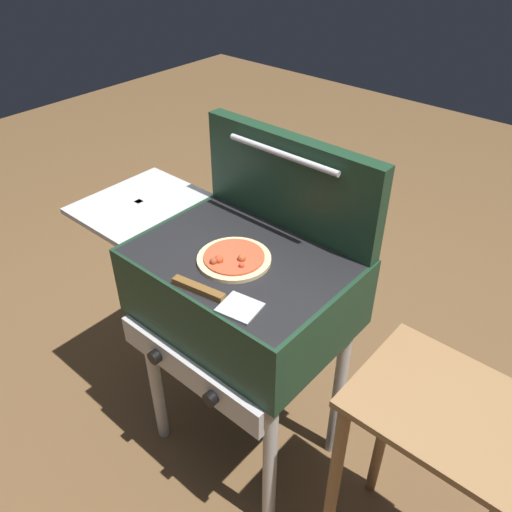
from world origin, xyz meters
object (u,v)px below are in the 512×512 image
Objects in this scene: pizza_pepperoni at (234,259)px; prep_table at (430,458)px; grill at (239,292)px; spatula at (215,296)px.

prep_table is (0.66, 0.04, -0.36)m from pizza_pepperoni.
grill is 0.16m from pizza_pepperoni.
spatula is at bearing -64.17° from pizza_pepperoni.
prep_table is (0.58, 0.19, -0.36)m from spatula.
grill is at bearing -179.63° from prep_table.
pizza_pepperoni reaches higher than grill.
prep_table is (0.67, 0.00, -0.21)m from grill.
pizza_pepperoni is 0.81× the size of spatula.
spatula is (0.07, -0.15, -0.00)m from pizza_pepperoni.
pizza_pepperoni is (0.02, -0.04, 0.15)m from grill.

